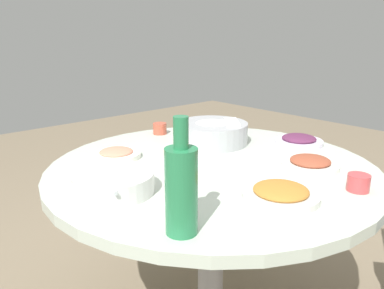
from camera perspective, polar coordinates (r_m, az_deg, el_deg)
name	(u,v)px	position (r m, az deg, el deg)	size (l,w,h in m)	color
round_dining_table	(212,188)	(1.44, 2.99, -6.48)	(1.20, 1.20, 0.73)	#99999E
rice_bowl	(212,132)	(1.67, 3.06, 1.82)	(0.31, 0.31, 0.10)	#B2B5BA
soup_bowl	(114,183)	(1.18, -11.68, -5.73)	(0.25, 0.25, 0.06)	white
dish_tofu_braise	(281,193)	(1.15, 13.19, -7.11)	(0.23, 0.23, 0.04)	silver
dish_stirfry	(310,163)	(1.44, 17.33, -2.67)	(0.21, 0.21, 0.04)	white
dish_shrimp	(116,154)	(1.51, -11.31, -1.37)	(0.19, 0.19, 0.04)	white
dish_eggplant	(299,140)	(1.72, 15.77, 0.61)	(0.21, 0.21, 0.04)	silver
green_bottle	(181,188)	(0.90, -1.61, -6.55)	(0.08, 0.08, 0.29)	#28804E
tea_cup_near	(160,129)	(1.83, -4.86, 2.41)	(0.07, 0.07, 0.05)	#C6523B
tea_cup_far	(358,183)	(1.28, 23.73, -5.28)	(0.07, 0.07, 0.05)	#CF474A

